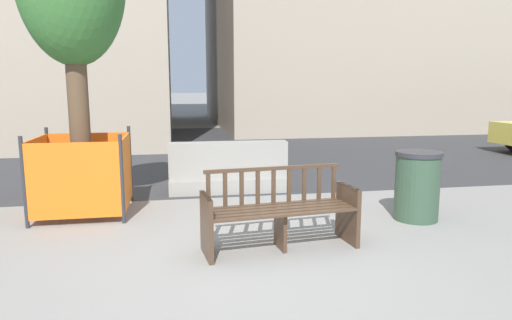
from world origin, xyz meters
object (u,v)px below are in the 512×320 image
at_px(jersey_barrier_centre, 228,171).
at_px(construction_fence, 83,172).
at_px(street_bench, 280,213).
at_px(trash_bin, 417,186).

relative_size(jersey_barrier_centre, construction_fence, 1.64).
xyz_separation_m(street_bench, jersey_barrier_centre, (-0.22, 2.86, -0.06)).
bearing_deg(construction_fence, trash_bin, -14.06).
bearing_deg(street_bench, construction_fence, 142.27).
xyz_separation_m(street_bench, construction_fence, (-2.39, 1.85, 0.19)).
height_order(street_bench, trash_bin, trash_bin).
bearing_deg(street_bench, jersey_barrier_centre, 94.44).
bearing_deg(jersey_barrier_centre, construction_fence, -154.95).
height_order(construction_fence, trash_bin, construction_fence).
height_order(street_bench, construction_fence, construction_fence).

